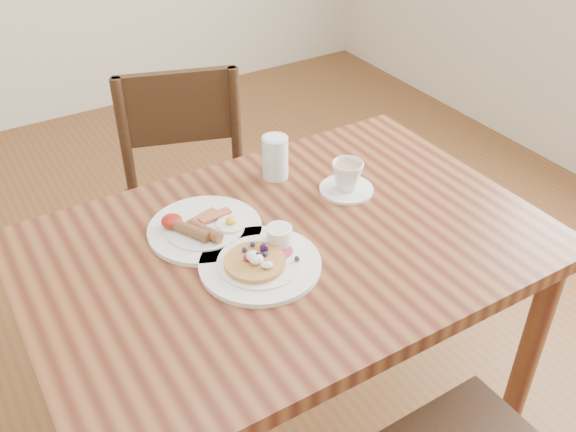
% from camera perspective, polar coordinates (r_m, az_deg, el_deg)
% --- Properties ---
extents(dining_table, '(1.20, 0.80, 0.75)m').
position_cam_1_polar(dining_table, '(1.55, 0.00, -5.09)').
color(dining_table, brown).
rests_on(dining_table, ground).
extents(chair_far, '(0.53, 0.53, 0.88)m').
position_cam_1_polar(chair_far, '(2.11, -8.68, 1.40)').
color(chair_far, '#352213').
rests_on(chair_far, ground).
extents(pancake_plate, '(0.27, 0.27, 0.06)m').
position_cam_1_polar(pancake_plate, '(1.41, -2.38, -3.95)').
color(pancake_plate, white).
rests_on(pancake_plate, dining_table).
extents(breakfast_plate, '(0.27, 0.27, 0.04)m').
position_cam_1_polar(breakfast_plate, '(1.52, -7.54, -1.07)').
color(breakfast_plate, white).
rests_on(breakfast_plate, dining_table).
extents(teacup_saucer, '(0.14, 0.14, 0.08)m').
position_cam_1_polar(teacup_saucer, '(1.65, 5.27, 3.34)').
color(teacup_saucer, white).
rests_on(teacup_saucer, dining_table).
extents(water_glass, '(0.07, 0.07, 0.12)m').
position_cam_1_polar(water_glass, '(1.69, -1.16, 5.23)').
color(water_glass, silver).
rests_on(water_glass, dining_table).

